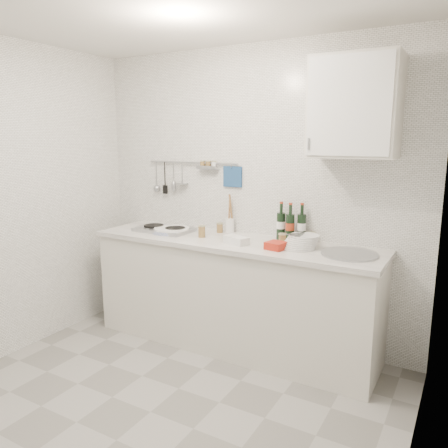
% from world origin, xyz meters
% --- Properties ---
extents(floor, '(3.00, 3.00, 0.00)m').
position_xyz_m(floor, '(0.00, 0.00, 0.00)').
color(floor, slate).
rests_on(floor, ground).
extents(back_wall, '(3.00, 0.02, 2.50)m').
position_xyz_m(back_wall, '(0.00, 1.40, 1.25)').
color(back_wall, silver).
rests_on(back_wall, floor).
extents(wall_right, '(0.02, 2.80, 2.50)m').
position_xyz_m(wall_right, '(1.50, 0.00, 1.25)').
color(wall_right, silver).
rests_on(wall_right, floor).
extents(counter, '(2.44, 0.64, 0.96)m').
position_xyz_m(counter, '(0.01, 1.10, 0.43)').
color(counter, beige).
rests_on(counter, floor).
extents(wall_rail, '(0.98, 0.09, 0.34)m').
position_xyz_m(wall_rail, '(-0.60, 1.37, 1.43)').
color(wall_rail, '#93969B').
rests_on(wall_rail, back_wall).
extents(wall_cabinet, '(0.60, 0.38, 0.70)m').
position_xyz_m(wall_cabinet, '(0.90, 1.22, 1.95)').
color(wall_cabinet, beige).
rests_on(wall_cabinet, back_wall).
extents(plate_stack_hob, '(0.33, 0.33, 0.04)m').
position_xyz_m(plate_stack_hob, '(-0.61, 1.08, 0.94)').
color(plate_stack_hob, '#4E68B2').
rests_on(plate_stack_hob, counter).
extents(plate_stack_sink, '(0.28, 0.27, 0.11)m').
position_xyz_m(plate_stack_sink, '(0.58, 1.12, 0.97)').
color(plate_stack_sink, white).
rests_on(plate_stack_sink, counter).
extents(wine_bottles, '(0.24, 0.11, 0.31)m').
position_xyz_m(wine_bottles, '(0.42, 1.32, 1.07)').
color(wine_bottles, black).
rests_on(wine_bottles, counter).
extents(butter_dish, '(0.22, 0.16, 0.06)m').
position_xyz_m(butter_dish, '(0.09, 0.99, 0.95)').
color(butter_dish, white).
rests_on(butter_dish, counter).
extents(strawberry_punnet, '(0.16, 0.16, 0.06)m').
position_xyz_m(strawberry_punnet, '(0.43, 0.99, 0.95)').
color(strawberry_punnet, red).
rests_on(strawberry_punnet, counter).
extents(utensil_crock, '(0.08, 0.08, 0.34)m').
position_xyz_m(utensil_crock, '(-0.17, 1.35, 1.00)').
color(utensil_crock, white).
rests_on(utensil_crock, counter).
extents(jar_a, '(0.06, 0.06, 0.09)m').
position_xyz_m(jar_a, '(-0.24, 1.29, 0.96)').
color(jar_a, brown).
rests_on(jar_a, counter).
extents(jar_b, '(0.07, 0.07, 0.08)m').
position_xyz_m(jar_b, '(0.58, 1.35, 0.96)').
color(jar_b, brown).
rests_on(jar_b, counter).
extents(jar_c, '(0.06, 0.06, 0.09)m').
position_xyz_m(jar_c, '(0.41, 1.16, 0.96)').
color(jar_c, brown).
rests_on(jar_c, counter).
extents(jar_d, '(0.06, 0.06, 0.10)m').
position_xyz_m(jar_d, '(-0.28, 1.06, 0.97)').
color(jar_d, brown).
rests_on(jar_d, counter).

